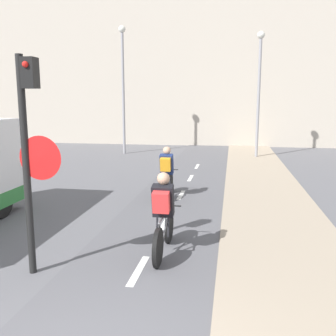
# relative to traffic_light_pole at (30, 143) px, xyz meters

# --- Properties ---
(building_row_background) EXTENTS (60.00, 5.20, 11.55)m
(building_row_background) POSITION_rel_traffic_light_pole_xyz_m (1.57, 20.59, 3.72)
(building_row_background) COLOR #B2A899
(building_row_background) RESTS_ON ground_plane
(traffic_light_pole) EXTENTS (0.67, 0.25, 3.35)m
(traffic_light_pole) POSITION_rel_traffic_light_pole_xyz_m (0.00, 0.00, 0.00)
(traffic_light_pole) COLOR black
(traffic_light_pole) RESTS_ON ground_plane
(street_lamp_far) EXTENTS (0.36, 0.36, 6.46)m
(street_lamp_far) POSITION_rel_traffic_light_pole_xyz_m (-2.62, 13.82, 1.91)
(street_lamp_far) COLOR gray
(street_lamp_far) RESTS_ON ground_plane
(street_lamp_sidewalk) EXTENTS (0.36, 0.36, 5.93)m
(street_lamp_sidewalk) POSITION_rel_traffic_light_pole_xyz_m (4.16, 13.48, 1.62)
(street_lamp_sidewalk) COLOR gray
(street_lamp_sidewalk) RESTS_ON ground_plane
(cyclist_near) EXTENTS (0.46, 1.75, 1.49)m
(cyclist_near) POSITION_rel_traffic_light_pole_xyz_m (1.84, 1.03, -1.36)
(cyclist_near) COLOR black
(cyclist_near) RESTS_ON ground_plane
(cyclist_far) EXTENTS (0.46, 1.72, 1.45)m
(cyclist_far) POSITION_rel_traffic_light_pole_xyz_m (1.20, 5.02, -1.37)
(cyclist_far) COLOR black
(cyclist_far) RESTS_ON ground_plane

